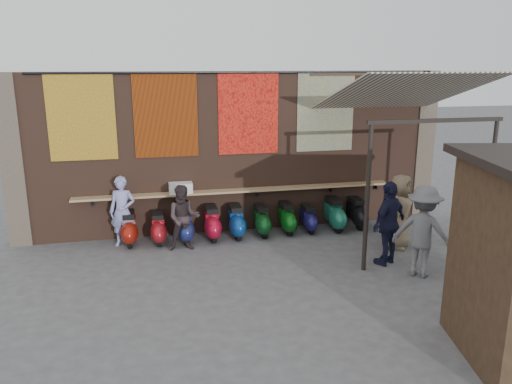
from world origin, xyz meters
TOP-DOWN VIEW (x-y plane):
  - ground at (0.00, 0.00)m, footprint 70.00×70.00m
  - brick_wall at (0.00, 2.70)m, footprint 10.00×0.40m
  - pier_left at (-5.20, 2.70)m, footprint 0.50×0.50m
  - pier_right at (5.20, 2.70)m, footprint 0.50×0.50m
  - eating_counter at (0.00, 2.33)m, footprint 8.00×0.32m
  - shelf_box at (-1.43, 2.30)m, footprint 0.56×0.32m
  - tapestry_redgold at (-3.60, 2.48)m, footprint 1.50×0.02m
  - tapestry_sun at (-1.70, 2.48)m, footprint 1.50×0.02m
  - tapestry_orange at (0.30, 2.48)m, footprint 1.50×0.02m
  - tapestry_multi at (2.30, 2.48)m, footprint 1.50×0.02m
  - hang_rail at (0.00, 2.47)m, footprint 9.50×0.06m
  - scooter_stool_0 at (-2.69, 2.04)m, footprint 0.37×0.82m
  - scooter_stool_1 at (-2.02, 1.99)m, footprint 0.35×0.78m
  - scooter_stool_2 at (-1.38, 1.95)m, footprint 0.38×0.84m
  - scooter_stool_3 at (-0.73, 1.98)m, footprint 0.38×0.85m
  - scooter_stool_4 at (-0.13, 1.99)m, footprint 0.38×0.84m
  - scooter_stool_5 at (0.52, 2.00)m, footprint 0.35×0.79m
  - scooter_stool_6 at (1.19, 2.04)m, footprint 0.36×0.80m
  - scooter_stool_7 at (1.75, 2.00)m, footprint 0.32×0.71m
  - scooter_stool_8 at (2.46, 1.99)m, footprint 0.39×0.86m
  - scooter_stool_9 at (3.09, 2.04)m, footprint 0.36×0.81m
  - diner_left at (-2.82, 2.00)m, footprint 0.70×0.56m
  - diner_right at (-1.45, 1.40)m, footprint 0.80×0.65m
  - shopper_navy at (2.73, -0.39)m, footprint 1.15×0.93m
  - shopper_grey at (3.10, -1.10)m, footprint 1.36×1.33m
  - shopper_tan at (3.43, 0.45)m, footprint 0.99×1.01m
  - awning_canvas at (3.50, 0.90)m, footprint 3.20×3.28m
  - awning_ledger at (3.50, 2.49)m, footprint 3.30×0.08m
  - awning_header at (3.50, -0.60)m, footprint 3.00×0.08m
  - awning_post_left at (2.10, -0.60)m, footprint 0.09×0.09m
  - awning_post_right at (4.90, -0.60)m, footprint 0.09×0.09m

SIDE VIEW (x-z plane):
  - ground at x=0.00m, z-range 0.00..0.00m
  - scooter_stool_7 at x=1.75m, z-range 0.00..0.68m
  - scooter_stool_1 at x=-2.02m, z-range 0.00..0.74m
  - scooter_stool_5 at x=0.52m, z-range 0.00..0.75m
  - scooter_stool_6 at x=1.19m, z-range 0.00..0.76m
  - scooter_stool_9 at x=3.09m, z-range 0.00..0.77m
  - scooter_stool_0 at x=-2.69m, z-range 0.00..0.78m
  - scooter_stool_4 at x=-0.13m, z-range 0.00..0.79m
  - scooter_stool_2 at x=-1.38m, z-range 0.00..0.79m
  - scooter_stool_3 at x=-0.73m, z-range 0.00..0.81m
  - scooter_stool_8 at x=2.46m, z-range 0.00..0.82m
  - diner_right at x=-1.45m, z-range 0.00..1.54m
  - diner_left at x=-2.82m, z-range 0.00..1.67m
  - shopper_tan at x=3.43m, z-range 0.00..1.75m
  - shopper_navy at x=2.73m, z-range 0.00..1.82m
  - shopper_grey at x=3.10m, z-range 0.00..1.87m
  - eating_counter at x=0.00m, z-range 1.08..1.12m
  - shelf_box at x=-1.43m, z-range 1.12..1.38m
  - awning_post_left at x=2.10m, z-range 0.00..3.10m
  - awning_post_right at x=4.90m, z-range 0.00..3.10m
  - brick_wall at x=0.00m, z-range 0.00..4.00m
  - pier_left at x=-5.20m, z-range 0.00..4.00m
  - pier_right at x=5.20m, z-range 0.00..4.00m
  - tapestry_redgold at x=-3.60m, z-range 2.00..4.00m
  - tapestry_sun at x=-1.70m, z-range 2.00..4.00m
  - tapestry_orange at x=0.30m, z-range 2.00..4.00m
  - tapestry_multi at x=2.30m, z-range 2.00..4.00m
  - awning_header at x=3.50m, z-range 3.04..3.12m
  - awning_canvas at x=3.50m, z-range 3.07..4.03m
  - awning_ledger at x=3.50m, z-range 3.89..4.01m
  - hang_rail at x=0.00m, z-range 3.95..4.01m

